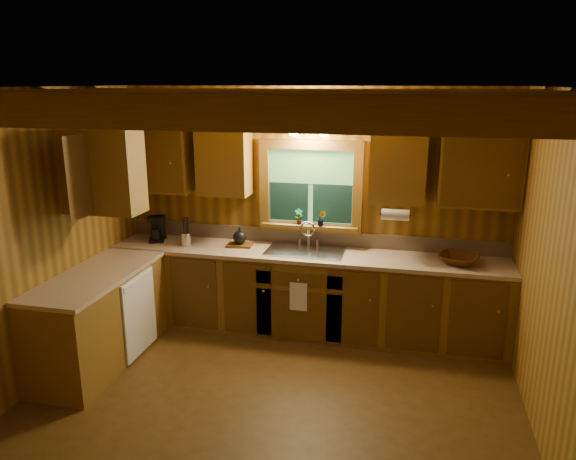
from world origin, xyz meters
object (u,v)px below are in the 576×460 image
Objects in this scene: wicker_basket at (459,259)px; cutting_board at (240,245)px; coffee_maker at (157,229)px; sink at (305,256)px.

cutting_board is at bearing 177.96° from wicker_basket.
coffee_maker reaches higher than wicker_basket.
cutting_board is (0.97, 0.01, -0.13)m from coffee_maker.
coffee_maker is (-1.71, 0.03, 0.18)m from sink.
sink is 1.72m from coffee_maker.
coffee_maker reaches higher than cutting_board.
coffee_maker is at bearing 179.04° from sink.
cutting_board is at bearing 177.15° from sink.
sink reaches higher than wicker_basket.
cutting_board is 0.72× the size of wicker_basket.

